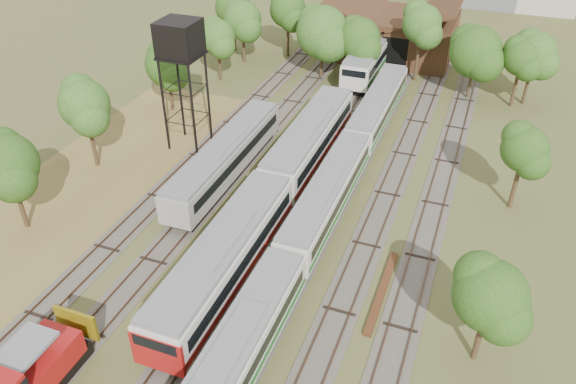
% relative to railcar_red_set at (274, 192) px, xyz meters
% --- Properties ---
extents(dry_grass_patch, '(14.00, 60.00, 0.04)m').
position_rel_railcar_red_set_xyz_m(dry_grass_patch, '(-16.00, -10.95, -2.14)').
color(dry_grass_patch, brown).
rests_on(dry_grass_patch, ground).
extents(tracks, '(24.60, 80.00, 0.19)m').
position_rel_railcar_red_set_xyz_m(tracks, '(1.33, 6.05, -2.12)').
color(tracks, '#4C473D').
rests_on(tracks, ground).
extents(railcar_red_set, '(3.30, 34.57, 4.09)m').
position_rel_railcar_red_set_xyz_m(railcar_red_set, '(0.00, 0.00, 0.00)').
color(railcar_red_set, black).
rests_on(railcar_red_set, ground).
extents(railcar_green_set, '(2.73, 52.07, 3.37)m').
position_rel_railcar_red_set_xyz_m(railcar_green_set, '(4.00, 1.38, -0.38)').
color(railcar_green_set, black).
rests_on(railcar_green_set, ground).
extents(railcar_rear, '(3.27, 16.08, 4.05)m').
position_rel_railcar_red_set_xyz_m(railcar_rear, '(0.00, 31.85, -0.02)').
color(railcar_rear, black).
rests_on(railcar_rear, ground).
extents(old_grey_coach, '(2.88, 18.00, 3.56)m').
position_rel_railcar_red_set_xyz_m(old_grey_coach, '(-6.00, 3.71, -0.22)').
color(old_grey_coach, black).
rests_on(old_grey_coach, ground).
extents(water_tower, '(3.53, 3.53, 12.18)m').
position_rel_railcar_red_set_xyz_m(water_tower, '(-11.93, 7.81, 8.11)').
color(water_tower, black).
rests_on(water_tower, ground).
extents(rail_pile_far, '(0.52, 8.28, 0.27)m').
position_rel_railcar_red_set_xyz_m(rail_pile_far, '(10.20, -5.77, -2.03)').
color(rail_pile_far, '#542F18').
rests_on(rail_pile_far, ground).
extents(maintenance_shed, '(16.45, 11.55, 7.58)m').
position_rel_railcar_red_set_xyz_m(maintenance_shed, '(1.00, 39.03, 0.75)').
color(maintenance_shed, '#382414').
rests_on(maintenance_shed, ground).
extents(tree_band_left, '(7.98, 67.43, 8.34)m').
position_rel_railcar_red_set_xyz_m(tree_band_left, '(-18.51, -1.20, 3.07)').
color(tree_band_left, '#382616').
rests_on(tree_band_left, ground).
extents(tree_band_far, '(39.10, 10.89, 9.15)m').
position_rel_railcar_red_set_xyz_m(tree_band_far, '(0.18, 29.71, 3.54)').
color(tree_band_far, '#382616').
rests_on(tree_band_far, ground).
extents(tree_band_right, '(5.16, 41.43, 7.53)m').
position_rel_railcar_red_set_xyz_m(tree_band_right, '(17.03, 7.81, 3.14)').
color(tree_band_right, '#382616').
rests_on(tree_band_right, ground).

